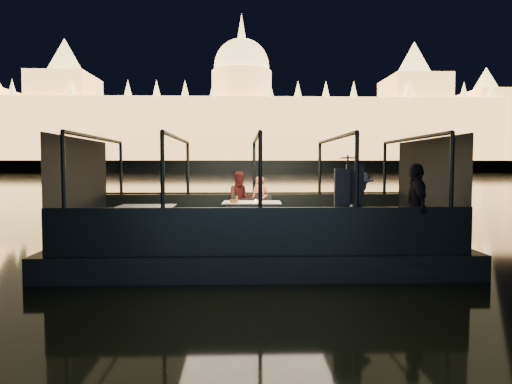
{
  "coord_description": "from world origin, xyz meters",
  "views": [
    {
      "loc": [
        -0.36,
        -10.43,
        2.17
      ],
      "look_at": [
        0.0,
        0.4,
        1.55
      ],
      "focal_mm": 32.0,
      "sensor_mm": 36.0,
      "label": 1
    }
  ],
  "objects_px": {
    "person_man_maroon": "(241,200)",
    "chair_port_right": "(264,212)",
    "passenger_dark": "(416,208)",
    "wine_bottle": "(234,197)",
    "passenger_stripe": "(359,206)",
    "dining_table_aft": "(147,219)",
    "chair_port_left": "(249,212)",
    "person_woman_coral": "(260,200)",
    "coat_stand": "(347,205)",
    "dining_table_central": "(252,217)"
  },
  "relations": [
    {
      "from": "passenger_stripe",
      "to": "passenger_dark",
      "type": "relative_size",
      "value": 0.92
    },
    {
      "from": "dining_table_central",
      "to": "wine_bottle",
      "type": "height_order",
      "value": "wine_bottle"
    },
    {
      "from": "passenger_dark",
      "to": "coat_stand",
      "type": "bearing_deg",
      "value": -84.43
    },
    {
      "from": "passenger_stripe",
      "to": "coat_stand",
      "type": "bearing_deg",
      "value": 163.13
    },
    {
      "from": "coat_stand",
      "to": "dining_table_aft",
      "type": "bearing_deg",
      "value": 152.09
    },
    {
      "from": "chair_port_right",
      "to": "person_woman_coral",
      "type": "distance_m",
      "value": 0.41
    },
    {
      "from": "coat_stand",
      "to": "dining_table_central",
      "type": "bearing_deg",
      "value": 124.2
    },
    {
      "from": "chair_port_right",
      "to": "person_man_maroon",
      "type": "height_order",
      "value": "person_man_maroon"
    },
    {
      "from": "person_man_maroon",
      "to": "passenger_dark",
      "type": "xyz_separation_m",
      "value": [
        3.44,
        -3.39,
        0.1
      ]
    },
    {
      "from": "chair_port_right",
      "to": "coat_stand",
      "type": "bearing_deg",
      "value": -57.17
    },
    {
      "from": "chair_port_left",
      "to": "passenger_stripe",
      "type": "relative_size",
      "value": 0.51
    },
    {
      "from": "chair_port_right",
      "to": "person_woman_coral",
      "type": "relative_size",
      "value": 0.67
    },
    {
      "from": "dining_table_aft",
      "to": "wine_bottle",
      "type": "height_order",
      "value": "wine_bottle"
    },
    {
      "from": "dining_table_aft",
      "to": "passenger_dark",
      "type": "relative_size",
      "value": 0.78
    },
    {
      "from": "passenger_stripe",
      "to": "chair_port_left",
      "type": "bearing_deg",
      "value": 61.68
    },
    {
      "from": "dining_table_aft",
      "to": "chair_port_left",
      "type": "relative_size",
      "value": 1.65
    },
    {
      "from": "dining_table_central",
      "to": "dining_table_aft",
      "type": "height_order",
      "value": "dining_table_central"
    },
    {
      "from": "chair_port_left",
      "to": "person_woman_coral",
      "type": "height_order",
      "value": "person_woman_coral"
    },
    {
      "from": "chair_port_right",
      "to": "passenger_dark",
      "type": "height_order",
      "value": "passenger_dark"
    },
    {
      "from": "person_man_maroon",
      "to": "chair_port_right",
      "type": "bearing_deg",
      "value": -34.8
    },
    {
      "from": "person_man_maroon",
      "to": "passenger_stripe",
      "type": "bearing_deg",
      "value": -61.68
    },
    {
      "from": "passenger_stripe",
      "to": "dining_table_aft",
      "type": "bearing_deg",
      "value": 90.46
    },
    {
      "from": "passenger_stripe",
      "to": "passenger_dark",
      "type": "height_order",
      "value": "passenger_dark"
    },
    {
      "from": "coat_stand",
      "to": "wine_bottle",
      "type": "relative_size",
      "value": 6.85
    },
    {
      "from": "coat_stand",
      "to": "passenger_dark",
      "type": "xyz_separation_m",
      "value": [
        1.35,
        -0.01,
        -0.05
      ]
    },
    {
      "from": "dining_table_aft",
      "to": "person_woman_coral",
      "type": "bearing_deg",
      "value": 20.63
    },
    {
      "from": "chair_port_left",
      "to": "person_woman_coral",
      "type": "relative_size",
      "value": 0.57
    },
    {
      "from": "passenger_stripe",
      "to": "passenger_dark",
      "type": "bearing_deg",
      "value": -89.4
    },
    {
      "from": "person_man_maroon",
      "to": "chair_port_left",
      "type": "bearing_deg",
      "value": -61.62
    },
    {
      "from": "coat_stand",
      "to": "person_woman_coral",
      "type": "xyz_separation_m",
      "value": [
        -1.56,
        3.38,
        -0.15
      ]
    },
    {
      "from": "person_man_maroon",
      "to": "passenger_dark",
      "type": "relative_size",
      "value": 0.89
    },
    {
      "from": "dining_table_central",
      "to": "dining_table_aft",
      "type": "distance_m",
      "value": 2.59
    },
    {
      "from": "person_man_maroon",
      "to": "wine_bottle",
      "type": "distance_m",
      "value": 1.08
    },
    {
      "from": "chair_port_left",
      "to": "wine_bottle",
      "type": "xyz_separation_m",
      "value": [
        -0.39,
        -0.79,
        0.47
      ]
    },
    {
      "from": "dining_table_aft",
      "to": "person_man_maroon",
      "type": "relative_size",
      "value": 0.87
    },
    {
      "from": "dining_table_central",
      "to": "coat_stand",
      "type": "height_order",
      "value": "coat_stand"
    },
    {
      "from": "dining_table_aft",
      "to": "wine_bottle",
      "type": "xyz_separation_m",
      "value": [
        2.12,
        -0.0,
        0.53
      ]
    },
    {
      "from": "wine_bottle",
      "to": "dining_table_central",
      "type": "bearing_deg",
      "value": 37.22
    },
    {
      "from": "chair_port_right",
      "to": "dining_table_central",
      "type": "bearing_deg",
      "value": -118.48
    },
    {
      "from": "chair_port_right",
      "to": "coat_stand",
      "type": "xyz_separation_m",
      "value": [
        1.48,
        -3.11,
        0.45
      ]
    },
    {
      "from": "person_woman_coral",
      "to": "passenger_stripe",
      "type": "bearing_deg",
      "value": -39.34
    },
    {
      "from": "passenger_dark",
      "to": "wine_bottle",
      "type": "xyz_separation_m",
      "value": [
        -3.6,
        2.33,
        0.06
      ]
    },
    {
      "from": "dining_table_central",
      "to": "dining_table_aft",
      "type": "xyz_separation_m",
      "value": [
        -2.57,
        -0.34,
        0.0
      ]
    },
    {
      "from": "coat_stand",
      "to": "person_woman_coral",
      "type": "bearing_deg",
      "value": 114.86
    },
    {
      "from": "person_woman_coral",
      "to": "person_man_maroon",
      "type": "xyz_separation_m",
      "value": [
        -0.52,
        0.0,
        0.0
      ]
    },
    {
      "from": "chair_port_left",
      "to": "passenger_dark",
      "type": "height_order",
      "value": "passenger_dark"
    },
    {
      "from": "dining_table_central",
      "to": "coat_stand",
      "type": "bearing_deg",
      "value": -55.8
    },
    {
      "from": "chair_port_left",
      "to": "wine_bottle",
      "type": "height_order",
      "value": "wine_bottle"
    },
    {
      "from": "dining_table_central",
      "to": "passenger_stripe",
      "type": "distance_m",
      "value": 3.14
    },
    {
      "from": "passenger_stripe",
      "to": "wine_bottle",
      "type": "bearing_deg",
      "value": 76.03
    }
  ]
}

